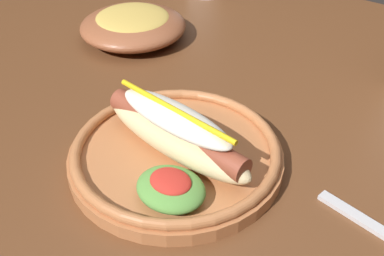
{
  "coord_description": "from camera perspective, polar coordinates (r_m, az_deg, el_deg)",
  "views": [
    {
      "loc": [
        0.21,
        -0.42,
        1.09
      ],
      "look_at": [
        -0.04,
        -0.08,
        0.77
      ],
      "focal_mm": 43.65,
      "sensor_mm": 36.0,
      "label": 1
    }
  ],
  "objects": [
    {
      "name": "fork",
      "position": [
        0.49,
        22.46,
        -11.84
      ],
      "size": [
        0.12,
        0.04,
        0.0
      ],
      "rotation": [
        0.0,
        0.0,
        -0.18
      ],
      "color": "silver",
      "rests_on": "dining_table"
    },
    {
      "name": "dining_table",
      "position": [
        0.65,
        7.19,
        -6.79
      ],
      "size": [
        1.21,
        0.96,
        0.74
      ],
      "color": "brown",
      "rests_on": "ground_plane"
    },
    {
      "name": "side_bowl",
      "position": [
        0.78,
        -7.22,
        12.43
      ],
      "size": [
        0.17,
        0.17,
        0.05
      ],
      "color": "brown",
      "rests_on": "dining_table"
    },
    {
      "name": "hot_dog_plate",
      "position": [
        0.51,
        -2.01,
        -2.59
      ],
      "size": [
        0.24,
        0.24,
        0.08
      ],
      "color": "#B77042",
      "rests_on": "dining_table"
    }
  ]
}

